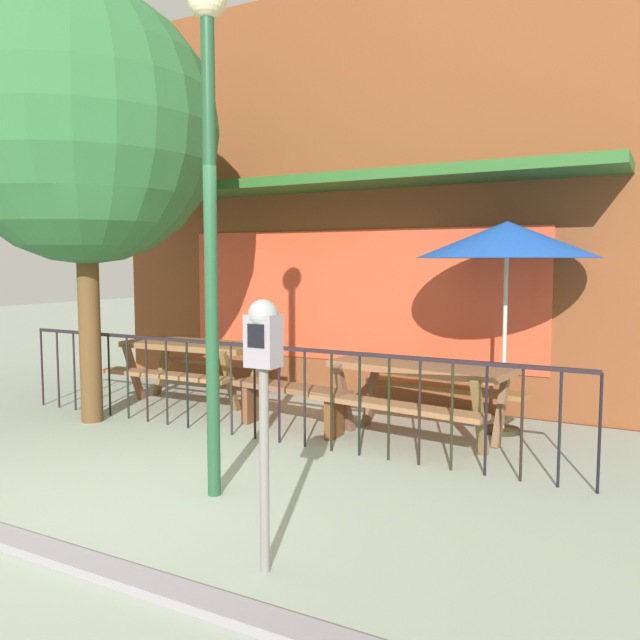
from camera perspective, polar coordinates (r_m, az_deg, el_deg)
name	(u,v)px	position (r m, az deg, el deg)	size (l,w,h in m)	color
ground	(109,500)	(5.31, -18.12, -14.84)	(40.00, 40.00, 0.00)	#96A393
pub_storefront	(359,197)	(8.62, 3.49, 10.77)	(7.66, 1.44, 5.30)	#4A231B
patio_fence_front	(255,374)	(6.57, -5.79, -4.77)	(6.46, 0.04, 0.97)	black
picnic_table_left	(193,355)	(8.39, -11.08, -3.03)	(1.86, 1.44, 0.79)	brown
picnic_table_right	(421,379)	(6.62, 8.85, -5.19)	(1.94, 1.56, 0.79)	brown
patio_umbrella	(507,241)	(6.95, 16.15, 6.71)	(1.86, 1.86, 2.21)	black
patio_bench	(291,397)	(6.96, -2.58, -6.79)	(1.43, 0.48, 0.48)	brown
parking_meter_near	(263,363)	(3.68, -5.01, -3.80)	(0.18, 0.17, 1.59)	gray
street_tree	(83,129)	(7.74, -20.13, 15.50)	(2.94, 2.94, 4.71)	brown
street_lamp	(209,165)	(4.97, -9.71, 13.30)	(0.28, 0.28, 3.82)	#214D2E
curb_edge	(7,543)	(4.82, -25.84, -17.23)	(10.72, 0.20, 0.11)	gray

